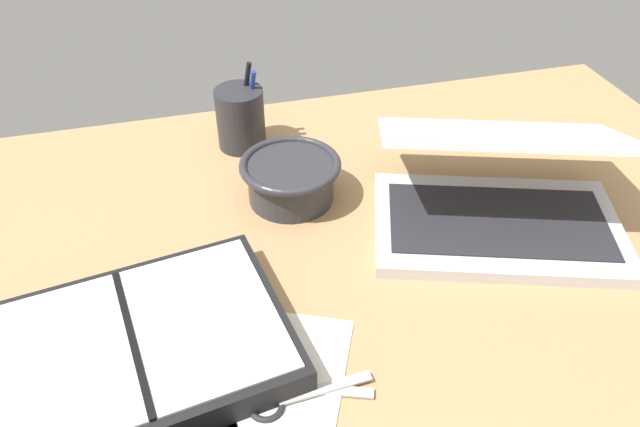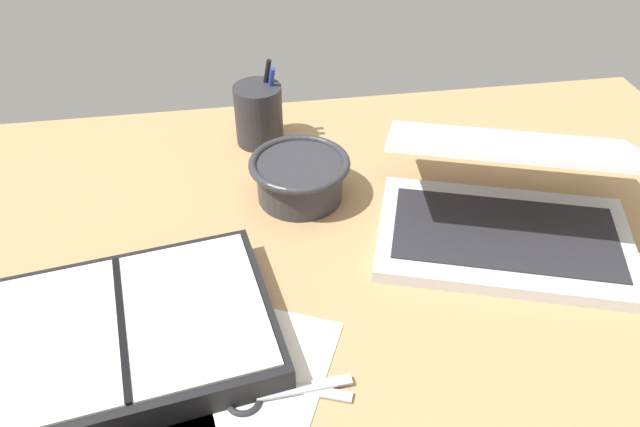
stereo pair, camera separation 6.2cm
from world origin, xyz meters
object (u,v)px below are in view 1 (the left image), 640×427
(bowl, at_px, (291,178))
(planner, at_px, (135,350))
(laptop, at_px, (499,194))
(pen_cup, at_px, (241,118))
(scissors, at_px, (281,394))

(bowl, distance_m, planner, 0.34)
(laptop, xyz_separation_m, pen_cup, (-0.31, 0.29, 0.00))
(scissors, bearing_deg, planner, 158.12)
(pen_cup, bearing_deg, bowl, -74.66)
(laptop, xyz_separation_m, scissors, (-0.35, -0.21, -0.04))
(bowl, bearing_deg, pen_cup, 105.34)
(bowl, relative_size, pen_cup, 1.05)
(bowl, xyz_separation_m, scissors, (-0.09, -0.33, -0.03))
(pen_cup, bearing_deg, laptop, -43.16)
(laptop, height_order, planner, laptop)
(bowl, distance_m, scissors, 0.34)
(planner, height_order, scissors, planner)
(planner, xyz_separation_m, scissors, (0.14, -0.08, -0.02))
(laptop, distance_m, planner, 0.51)
(bowl, height_order, pen_cup, pen_cup)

